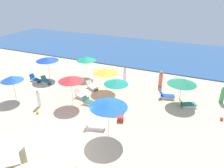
{
  "coord_description": "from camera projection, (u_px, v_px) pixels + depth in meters",
  "views": [
    {
      "loc": [
        7.14,
        -9.02,
        9.42
      ],
      "look_at": [
        0.08,
        6.96,
        1.26
      ],
      "focal_mm": 34.23,
      "sensor_mm": 36.0,
      "label": 1
    }
  ],
  "objects": [
    {
      "name": "beachgoer_2",
      "position": [
        161.0,
        79.0,
        21.41
      ],
      "size": [
        0.56,
        0.56,
        1.69
      ],
      "rotation": [
        0.0,
        0.0,
        0.89
      ],
      "color": "#E65D50",
      "rests_on": "ground_plane"
    },
    {
      "name": "lounge_chair_0_0",
      "position": [
        46.0,
        81.0,
        22.38
      ],
      "size": [
        1.38,
        0.92,
        0.7
      ],
      "rotation": [
        0.0,
        0.0,
        1.25
      ],
      "color": "silver",
      "rests_on": "ground_plane"
    },
    {
      "name": "beach_ball_0",
      "position": [
        37.0,
        112.0,
        17.13
      ],
      "size": [
        0.25,
        0.25,
        0.25
      ],
      "primitive_type": "sphere",
      "color": "yellow",
      "rests_on": "ground_plane"
    },
    {
      "name": "beach_ball_2",
      "position": [
        222.0,
        119.0,
        16.26
      ],
      "size": [
        0.25,
        0.25,
        0.25
      ],
      "primitive_type": "sphere",
      "color": "#F0313F",
      "rests_on": "ground_plane"
    },
    {
      "name": "lounge_chair_5_0",
      "position": [
        95.0,
        125.0,
        15.31
      ],
      "size": [
        1.59,
        0.95,
        0.63
      ],
      "rotation": [
        0.0,
        0.0,
        1.83
      ],
      "color": "silver",
      "rests_on": "ground_plane"
    },
    {
      "name": "beachgoer_1",
      "position": [
        125.0,
        76.0,
        22.32
      ],
      "size": [
        0.33,
        0.33,
        1.63
      ],
      "rotation": [
        0.0,
        0.0,
        6.25
      ],
      "color": "white",
      "rests_on": "ground_plane"
    },
    {
      "name": "lounge_chair_2_0",
      "position": [
        89.0,
        101.0,
        18.42
      ],
      "size": [
        1.32,
        0.77,
        0.63
      ],
      "rotation": [
        0.0,
        0.0,
        1.41
      ],
      "color": "silver",
      "rests_on": "ground_plane"
    },
    {
      "name": "umbrella_3",
      "position": [
        86.0,
        59.0,
        23.04
      ],
      "size": [
        2.11,
        2.11,
        2.37
      ],
      "color": "silver",
      "rests_on": "ground_plane"
    },
    {
      "name": "ocean",
      "position": [
        152.0,
        52.0,
        32.51
      ],
      "size": [
        60.0,
        15.45,
        0.12
      ],
      "primitive_type": "cube",
      "color": "#2C5388",
      "rests_on": "ground_plane"
    },
    {
      "name": "beachgoer_3",
      "position": [
        222.0,
        95.0,
        18.49
      ],
      "size": [
        0.53,
        0.53,
        1.55
      ],
      "rotation": [
        0.0,
        0.0,
        3.77
      ],
      "color": "#3D9E58",
      "rests_on": "ground_plane"
    },
    {
      "name": "lounge_chair_0_1",
      "position": [
        35.0,
        79.0,
        22.79
      ],
      "size": [
        1.48,
        0.86,
        0.71
      ],
      "rotation": [
        0.0,
        0.0,
        1.34
      ],
      "color": "silver",
      "rests_on": "ground_plane"
    },
    {
      "name": "umbrella_6",
      "position": [
        12.0,
        78.0,
        18.47
      ],
      "size": [
        1.95,
        1.95,
        2.29
      ],
      "color": "silver",
      "rests_on": "ground_plane"
    },
    {
      "name": "umbrella_0",
      "position": [
        47.0,
        59.0,
        22.67
      ],
      "size": [
        2.4,
        2.4,
        2.44
      ],
      "color": "silver",
      "rests_on": "ground_plane"
    },
    {
      "name": "lounge_chair_7_1",
      "position": [
        187.0,
        104.0,
        17.99
      ],
      "size": [
        1.56,
        1.22,
        0.69
      ],
      "rotation": [
        0.0,
        0.0,
        2.04
      ],
      "color": "silver",
      "rests_on": "ground_plane"
    },
    {
      "name": "lounge_chair_7_0",
      "position": [
        166.0,
        96.0,
        19.36
      ],
      "size": [
        1.49,
        0.87,
        0.7
      ],
      "rotation": [
        0.0,
        0.0,
        1.82
      ],
      "color": "silver",
      "rests_on": "ground_plane"
    },
    {
      "name": "umbrella_4",
      "position": [
        106.0,
        71.0,
        20.16
      ],
      "size": [
        2.35,
        2.35,
        2.19
      ],
      "color": "silver",
      "rests_on": "ground_plane"
    },
    {
      "name": "cooler_box_1",
      "position": [
        120.0,
        119.0,
        16.14
      ],
      "size": [
        0.58,
        0.53,
        0.39
      ],
      "primitive_type": "cube",
      "rotation": [
        0.0,
        0.0,
        3.52
      ],
      "color": "red",
      "rests_on": "ground_plane"
    },
    {
      "name": "umbrella_7",
      "position": [
        182.0,
        81.0,
        17.86
      ],
      "size": [
        2.45,
        2.45,
        2.31
      ],
      "color": "silver",
      "rests_on": "ground_plane"
    },
    {
      "name": "beachgoer_0",
      "position": [
        39.0,
        99.0,
        17.9
      ],
      "size": [
        0.43,
        0.43,
        1.54
      ],
      "rotation": [
        0.0,
        0.0,
        0.91
      ],
      "color": "white",
      "rests_on": "ground_plane"
    },
    {
      "name": "lounge_chair_2_1",
      "position": [
        81.0,
        95.0,
        19.44
      ],
      "size": [
        1.5,
        0.86,
        0.79
      ],
      "rotation": [
        0.0,
        0.0,
        1.37
      ],
      "color": "silver",
      "rests_on": "ground_plane"
    },
    {
      "name": "umbrella_1",
      "position": [
        116.0,
        82.0,
        17.7
      ],
      "size": [
        2.08,
        2.08,
        2.27
      ],
      "color": "silver",
      "rests_on": "ground_plane"
    },
    {
      "name": "lounge_chair_4_0",
      "position": [
        92.0,
        86.0,
        21.18
      ],
      "size": [
        1.59,
        1.24,
        0.69
      ],
      "rotation": [
        0.0,
        0.0,
        1.08
      ],
      "color": "silver",
      "rests_on": "ground_plane"
    },
    {
      "name": "ground_plane",
      "position": [
        68.0,
        142.0,
        14.08
      ],
      "size": [
        60.0,
        60.0,
        0.0
      ],
      "primitive_type": "plane",
      "color": "beige"
    },
    {
      "name": "umbrella_5",
      "position": [
        109.0,
        104.0,
        13.69
      ],
      "size": [
        2.49,
        2.49,
        2.63
      ],
      "color": "silver",
      "rests_on": "ground_plane"
    },
    {
      "name": "umbrella_2",
      "position": [
        71.0,
        79.0,
        17.58
      ],
      "size": [
        2.12,
        2.12,
        2.56
      ],
      "color": "silver",
      "rests_on": "ground_plane"
    }
  ]
}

